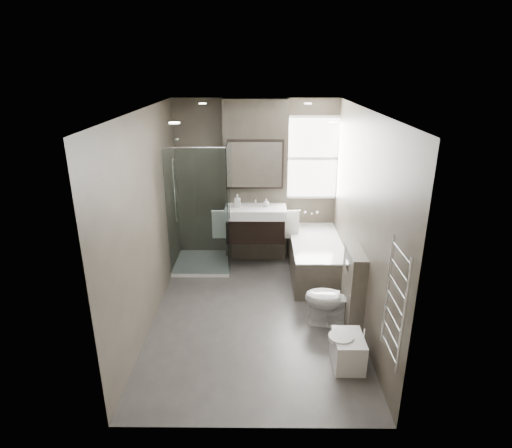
{
  "coord_description": "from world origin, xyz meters",
  "views": [
    {
      "loc": [
        0.06,
        -4.87,
        3.08
      ],
      "look_at": [
        0.02,
        0.15,
        1.2
      ],
      "focal_mm": 30.0,
      "sensor_mm": 36.0,
      "label": 1
    }
  ],
  "objects_px": {
    "vanity": "(256,223)",
    "toilet": "(333,299)",
    "bidet": "(348,350)",
    "bathtub": "(316,256)"
  },
  "relations": [
    {
      "from": "vanity",
      "to": "toilet",
      "type": "height_order",
      "value": "vanity"
    },
    {
      "from": "toilet",
      "to": "bidet",
      "type": "relative_size",
      "value": 1.5
    },
    {
      "from": "toilet",
      "to": "bidet",
      "type": "height_order",
      "value": "toilet"
    },
    {
      "from": "vanity",
      "to": "toilet",
      "type": "distance_m",
      "value": 1.96
    },
    {
      "from": "bathtub",
      "to": "toilet",
      "type": "xyz_separation_m",
      "value": [
        0.05,
        -1.33,
        0.03
      ]
    },
    {
      "from": "vanity",
      "to": "toilet",
      "type": "relative_size",
      "value": 1.36
    },
    {
      "from": "vanity",
      "to": "bidet",
      "type": "relative_size",
      "value": 2.05
    },
    {
      "from": "toilet",
      "to": "bidet",
      "type": "bearing_deg",
      "value": 12.84
    },
    {
      "from": "vanity",
      "to": "bidet",
      "type": "distance_m",
      "value": 2.71
    },
    {
      "from": "toilet",
      "to": "bidet",
      "type": "distance_m",
      "value": 0.81
    }
  ]
}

